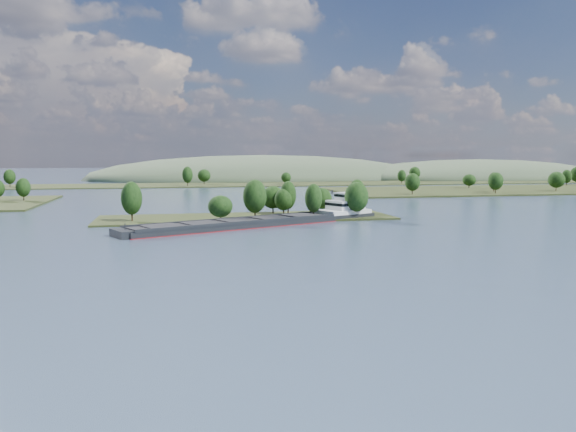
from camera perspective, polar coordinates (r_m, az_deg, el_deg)
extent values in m
plane|color=#394963|center=(134.41, -0.69, -3.03)|extent=(1800.00, 1800.00, 0.00)
cube|color=black|center=(193.07, -4.21, -0.24)|extent=(100.00, 30.00, 1.20)
cylinder|color=black|center=(187.88, 2.60, 0.36)|extent=(0.50, 0.50, 3.79)
ellipsoid|color=black|center=(187.46, 2.61, 1.83)|extent=(5.90, 5.90, 9.75)
cylinder|color=black|center=(204.52, -1.53, 0.76)|extent=(0.50, 0.50, 3.23)
ellipsoid|color=black|center=(204.17, -1.53, 1.91)|extent=(8.68, 8.68, 8.31)
cylinder|color=black|center=(184.28, -3.38, 0.32)|extent=(0.50, 0.50, 4.30)
ellipsoid|color=black|center=(183.81, -3.39, 2.02)|extent=(7.90, 7.90, 11.07)
cylinder|color=black|center=(198.16, -0.46, 0.56)|extent=(0.50, 0.50, 3.05)
ellipsoid|color=black|center=(197.82, -0.46, 1.68)|extent=(6.51, 6.51, 7.85)
cylinder|color=black|center=(179.59, -6.88, -0.12)|extent=(0.50, 0.50, 2.73)
ellipsoid|color=black|center=(179.24, -6.89, 0.99)|extent=(7.96, 7.96, 7.02)
cylinder|color=black|center=(185.88, -15.56, 0.13)|extent=(0.50, 0.50, 4.15)
ellipsoid|color=black|center=(185.42, -15.61, 1.76)|extent=(6.70, 6.70, 10.67)
cylinder|color=black|center=(199.43, 0.01, 0.72)|extent=(0.50, 0.50, 3.90)
ellipsoid|color=black|center=(199.02, 0.01, 2.14)|extent=(5.88, 5.88, 10.02)
cylinder|color=black|center=(207.82, 7.00, 0.91)|extent=(0.50, 0.50, 4.00)
ellipsoid|color=black|center=(207.42, 7.02, 2.31)|extent=(6.27, 6.27, 10.29)
cylinder|color=black|center=(190.89, 6.95, 0.44)|extent=(0.50, 0.50, 3.95)
ellipsoid|color=black|center=(190.46, 6.97, 1.94)|extent=(8.11, 8.11, 10.15)
cylinder|color=black|center=(204.76, 3.50, 0.72)|extent=(0.50, 0.50, 2.98)
ellipsoid|color=black|center=(204.44, 3.51, 1.78)|extent=(7.04, 7.04, 7.65)
cylinder|color=black|center=(286.17, -25.27, 1.78)|extent=(0.50, 0.50, 3.41)
ellipsoid|color=black|center=(285.92, -25.31, 2.64)|extent=(6.52, 6.52, 8.77)
cylinder|color=black|center=(307.20, 12.51, 2.51)|extent=(0.50, 0.50, 3.70)
ellipsoid|color=black|center=(306.95, 12.54, 3.38)|extent=(8.07, 8.07, 9.51)
cylinder|color=black|center=(365.10, 25.58, 2.61)|extent=(0.50, 0.50, 3.70)
ellipsoid|color=black|center=(364.89, 25.62, 3.34)|extent=(9.54, 9.54, 9.50)
cylinder|color=black|center=(328.18, 20.33, 2.50)|extent=(0.50, 0.50, 3.80)
ellipsoid|color=black|center=(327.94, 20.36, 3.35)|extent=(8.22, 8.22, 9.77)
cylinder|color=black|center=(344.17, 20.17, 2.65)|extent=(0.50, 0.50, 3.66)
ellipsoid|color=black|center=(343.94, 20.20, 3.42)|extent=(6.66, 6.66, 9.42)
cylinder|color=black|center=(376.73, 17.91, 2.94)|extent=(0.50, 0.50, 2.90)
ellipsoid|color=black|center=(376.56, 17.93, 3.50)|extent=(8.47, 8.47, 7.45)
cylinder|color=black|center=(433.60, 26.43, 3.03)|extent=(0.50, 0.50, 3.60)
ellipsoid|color=black|center=(433.42, 26.46, 3.63)|extent=(6.74, 6.74, 9.26)
cube|color=black|center=(411.47, -8.44, 3.11)|extent=(900.00, 60.00, 1.20)
cylinder|color=black|center=(426.94, 11.47, 3.47)|extent=(0.50, 0.50, 3.38)
ellipsoid|color=black|center=(426.77, 11.48, 4.04)|extent=(6.34, 6.34, 8.70)
cylinder|color=black|center=(414.80, -8.51, 3.46)|extent=(0.50, 0.50, 3.61)
ellipsoid|color=black|center=(414.62, -8.52, 4.10)|extent=(9.37, 9.37, 9.27)
cylinder|color=black|center=(470.76, 12.74, 3.71)|extent=(0.50, 0.50, 3.87)
ellipsoid|color=black|center=(470.59, 12.75, 4.31)|extent=(9.06, 9.06, 9.95)
cylinder|color=black|center=(417.66, -26.40, 2.93)|extent=(0.50, 0.50, 3.87)
ellipsoid|color=black|center=(417.46, -26.44, 3.60)|extent=(7.65, 7.65, 9.94)
cylinder|color=black|center=(407.50, -0.20, 3.43)|extent=(0.50, 0.50, 2.88)
ellipsoid|color=black|center=(407.35, -0.20, 3.95)|extent=(7.33, 7.33, 7.40)
cylinder|color=black|center=(390.56, -10.16, 3.33)|extent=(0.50, 0.50, 4.40)
ellipsoid|color=black|center=(390.33, -10.18, 4.15)|extent=(7.25, 7.25, 11.33)
ellipsoid|color=#3F5037|center=(559.34, 18.73, 3.64)|extent=(260.00, 140.00, 36.00)
ellipsoid|color=#3F5037|center=(517.75, -2.51, 3.78)|extent=(320.00, 160.00, 44.00)
cube|color=black|center=(173.25, -2.75, -0.78)|extent=(83.72, 45.02, 2.39)
cube|color=maroon|center=(173.31, -2.75, -0.94)|extent=(84.01, 45.30, 0.27)
cube|color=black|center=(173.07, -6.13, -0.31)|extent=(61.66, 27.60, 0.87)
cube|color=black|center=(163.99, -4.28, -0.65)|extent=(61.66, 27.60, 0.87)
cube|color=black|center=(168.53, -5.22, -0.53)|extent=(63.45, 35.25, 0.33)
cube|color=black|center=(157.73, -12.69, -1.00)|extent=(12.52, 12.08, 0.38)
cube|color=black|center=(162.76, -8.84, -0.70)|extent=(12.52, 12.08, 0.38)
cube|color=black|center=(168.49, -5.23, -0.42)|extent=(12.52, 12.08, 0.38)
cube|color=black|center=(174.84, -1.87, -0.16)|extent=(12.52, 12.08, 0.38)
cube|color=black|center=(181.76, 1.25, 0.08)|extent=(12.52, 12.08, 0.38)
cube|color=black|center=(153.80, -16.58, -1.75)|extent=(6.92, 10.24, 2.17)
cylinder|color=black|center=(153.96, -16.22, -1.16)|extent=(0.34, 0.34, 2.39)
cube|color=silver|center=(193.39, 5.60, 0.47)|extent=(20.08, 16.54, 1.30)
cube|color=silver|center=(193.91, 5.85, 1.13)|extent=(13.43, 12.32, 3.25)
cube|color=black|center=(193.87, 5.85, 1.26)|extent=(13.71, 12.61, 0.98)
cube|color=silver|center=(194.41, 6.10, 1.97)|extent=(8.58, 8.58, 2.39)
cube|color=black|center=(194.38, 6.10, 2.10)|extent=(8.87, 8.87, 0.87)
cube|color=silver|center=(194.32, 6.10, 2.35)|extent=(9.15, 9.15, 0.22)
cylinder|color=silver|center=(196.06, 6.70, 2.76)|extent=(0.29, 0.29, 2.82)
cylinder|color=black|center=(193.89, 4.51, 2.43)|extent=(0.72, 0.72, 1.30)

